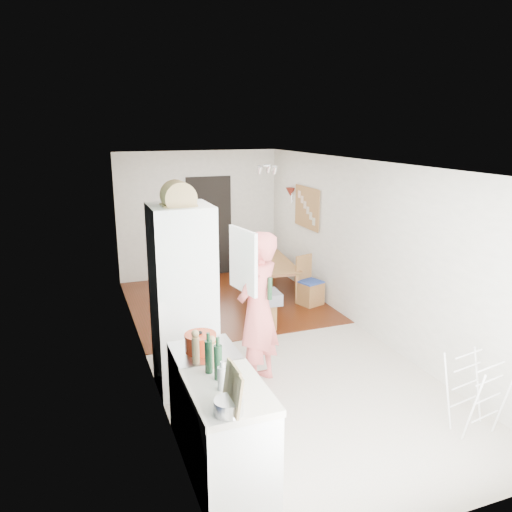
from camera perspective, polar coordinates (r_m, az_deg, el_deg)
room_shell at (r=6.68m, az=0.85°, el=-0.19°), size 3.20×7.00×2.50m
floor at (r=7.11m, az=0.81°, el=-9.97°), size 3.20×7.00×0.01m
wood_floor_overlay at (r=8.73m, az=-3.62°, el=-5.15°), size 3.20×3.30×0.01m
sage_wall_panel at (r=4.24m, az=-9.36°, el=-0.83°), size 0.02×3.00×1.30m
tile_splashback at (r=3.99m, az=-7.26°, el=-12.59°), size 0.02×1.90×0.50m
doorway_recess at (r=10.03m, az=-5.34°, el=3.35°), size 0.90×0.04×2.00m
base_cabinet at (r=4.43m, az=-3.11°, el=-20.36°), size 0.60×0.90×0.86m
worktop at (r=4.18m, az=-3.20°, el=-15.20°), size 0.62×0.92×0.06m
range_cooker at (r=5.03m, az=-5.78°, el=-15.59°), size 0.60×0.60×0.88m
cooker_top at (r=4.81m, az=-5.92°, el=-10.86°), size 0.60×0.60×0.04m
fridge_housing at (r=5.67m, az=-8.31°, el=-4.97°), size 0.66×0.66×2.15m
fridge_door at (r=5.41m, az=-1.49°, el=-0.52°), size 0.14×0.56×0.70m
fridge_interior at (r=5.60m, az=-5.40°, el=-0.04°), size 0.02×0.52×0.66m
pinboard at (r=8.95m, az=5.89°, el=5.53°), size 0.03×0.90×0.70m
pinboard_frame at (r=8.95m, az=5.80°, el=5.53°), size 0.00×0.94×0.74m
wall_sconce at (r=9.49m, az=3.95°, el=7.31°), size 0.18×0.18×0.16m
person at (r=5.69m, az=0.23°, el=-4.65°), size 0.94×0.91×2.17m
dining_table at (r=9.13m, az=1.22°, el=-2.62°), size 0.97×1.50×0.49m
dining_chair at (r=8.48m, az=6.22°, el=-2.86°), size 0.44×0.44×0.84m
stool at (r=7.54m, az=0.93°, el=-6.81°), size 0.34×0.34×0.41m
grey_drape at (r=7.41m, az=1.16°, el=-4.77°), size 0.42×0.42×0.18m
drying_rack at (r=5.55m, az=23.79°, el=-14.32°), size 0.46×0.43×0.79m
bread_bin at (r=5.33m, az=-8.89°, el=6.70°), size 0.36×0.34×0.19m
red_casserole at (r=4.75m, az=-6.37°, el=-9.81°), size 0.32×0.32×0.18m
steel_pan at (r=3.82m, az=-3.15°, el=-16.81°), size 0.27×0.27×0.11m
held_bottle at (r=5.58m, az=1.58°, el=-3.73°), size 0.06×0.06×0.26m
bottle_a at (r=4.23m, az=-4.35°, el=-12.04°), size 0.08×0.08×0.30m
bottle_b at (r=4.34m, az=-5.43°, el=-11.39°), size 0.07×0.07×0.29m
bottle_c at (r=4.10m, az=-3.84°, el=-13.80°), size 0.09×0.09×0.20m
pepper_mill_front at (r=4.44m, az=-5.03°, el=-11.22°), size 0.07×0.07×0.23m
pepper_mill_back at (r=4.53m, az=-6.90°, el=-10.61°), size 0.08×0.08×0.24m
chopping_boards at (r=3.79m, az=-2.66°, el=-14.95°), size 0.07×0.26×0.35m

